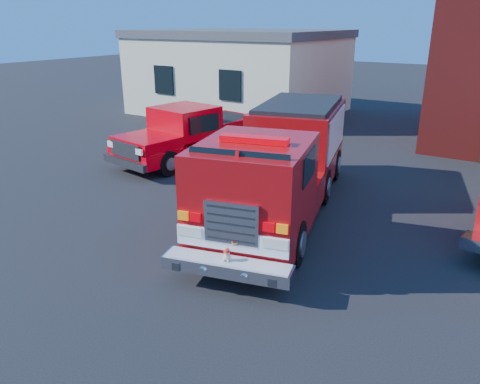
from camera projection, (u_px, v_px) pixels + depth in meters
The scene contains 4 objects.
ground at pixel (266, 227), 11.56m from camera, with size 100.00×100.00×0.00m, color black.
side_building at pixel (240, 71), 25.63m from camera, with size 10.20×8.20×4.35m.
fire_engine at pixel (282, 162), 12.15m from camera, with size 4.33×8.78×2.61m.
pickup_truck at pixel (191, 134), 17.03m from camera, with size 3.05×6.23×1.95m.
Camera 1 is at (5.11, -9.25, 4.80)m, focal length 35.00 mm.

